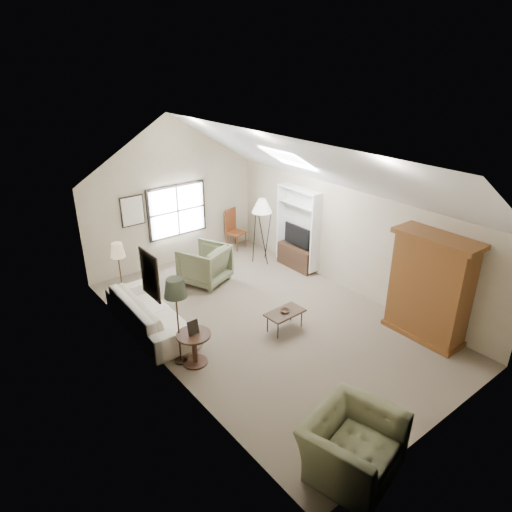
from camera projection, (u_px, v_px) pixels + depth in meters
room_shell at (269, 176)px, 8.63m from camera, size 5.01×8.01×4.00m
window at (177, 211)px, 12.25m from camera, size 1.72×0.08×1.42m
skylight at (288, 158)px, 10.01m from camera, size 0.80×1.20×0.52m
wall_art at (140, 241)px, 9.57m from camera, size 1.97×3.71×0.88m
armoire at (430, 288)px, 9.00m from camera, size 0.60×1.50×2.20m
tv_alcove at (298, 227)px, 11.94m from camera, size 0.32×1.30×2.10m
media_console at (296, 257)px, 12.28m from camera, size 0.34×1.18×0.60m
tv_panel at (297, 236)px, 12.03m from camera, size 0.05×0.90×0.55m
sofa at (150, 312)px, 9.54m from camera, size 1.08×2.59×0.75m
armchair_near at (352, 445)px, 6.25m from camera, size 1.53×1.41×0.85m
armchair_far at (205, 264)px, 11.42m from camera, size 1.37×1.39×0.97m
coffee_table at (285, 321)px, 9.55m from camera, size 0.85×0.50×0.42m
bowl at (285, 311)px, 9.45m from camera, size 0.21×0.21×0.05m
side_table at (194, 348)px, 8.47m from camera, size 0.66×0.66×0.64m
side_chair at (236, 229)px, 13.40m from camera, size 0.55×0.55×1.17m
tripod_lamp at (262, 231)px, 12.35m from camera, size 0.71×0.71×1.85m
dark_lamp at (178, 321)px, 8.27m from camera, size 0.44×0.44×1.79m
tan_lamp at (121, 275)px, 10.17m from camera, size 0.33×0.33×1.61m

